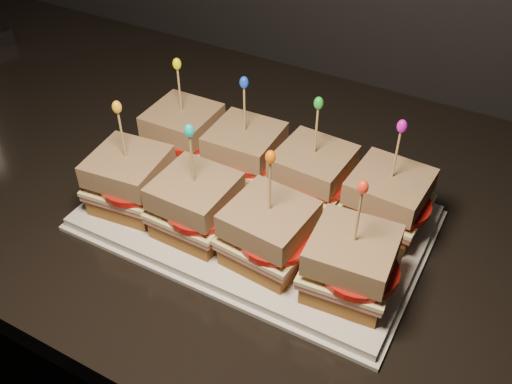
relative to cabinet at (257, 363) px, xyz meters
The scene contains 60 objects.
cabinet is the anchor object (origin of this frame).
granite_slab 0.46m from the cabinet, ahead, with size 2.33×0.73×0.04m, color black.
platter 0.50m from the cabinet, 61.95° to the right, with size 0.44×0.27×0.02m, color white.
platter_rim 0.49m from the cabinet, 61.95° to the right, with size 0.45×0.29×0.01m, color white.
sandwich_0_bread_bot 0.52m from the cabinet, behind, with size 0.09×0.09×0.03m, color brown.
sandwich_0_ham 0.54m from the cabinet, behind, with size 0.10×0.10×0.01m, color #BC5954.
sandwich_0_cheese 0.55m from the cabinet, behind, with size 0.10×0.10×0.01m, color #F4EC9F.
sandwich_0_tomato 0.55m from the cabinet, 168.09° to the right, with size 0.09×0.09×0.01m, color #B3140E.
sandwich_0_bread_top 0.57m from the cabinet, behind, with size 0.09×0.09×0.03m, color #582A0D.
sandwich_0_pick 0.62m from the cabinet, behind, with size 0.00×0.00×0.09m, color tan.
sandwich_0_frill 0.66m from the cabinet, behind, with size 0.01×0.01×0.02m, color #F8F104.
sandwich_1_bread_bot 0.51m from the cabinet, 123.30° to the right, with size 0.09×0.09×0.03m, color brown.
sandwich_1_ham 0.53m from the cabinet, 123.30° to the right, with size 0.10×0.10×0.01m, color #BC5954.
sandwich_1_cheese 0.53m from the cabinet, 123.30° to the right, with size 0.10×0.10×0.01m, color #F4EC9F.
sandwich_1_tomato 0.54m from the cabinet, 86.07° to the right, with size 0.09×0.09×0.01m, color #B3140E.
sandwich_1_bread_top 0.56m from the cabinet, 123.30° to the right, with size 0.09×0.09×0.03m, color #582A0D.
sandwich_1_pick 0.61m from the cabinet, 123.30° to the right, with size 0.00×0.00×0.09m, color tan.
sandwich_1_frill 0.65m from the cabinet, 123.30° to the right, with size 0.01×0.01×0.02m, color blue.
sandwich_2_bread_bot 0.52m from the cabinet, ahead, with size 0.09×0.09×0.03m, color brown.
sandwich_2_ham 0.54m from the cabinet, ahead, with size 0.10×0.10×0.01m, color #BC5954.
sandwich_2_cheese 0.54m from the cabinet, ahead, with size 0.10×0.10×0.01m, color #F4EC9F.
sandwich_2_tomato 0.55m from the cabinet, 11.58° to the right, with size 0.09×0.09×0.01m, color #B3140E.
sandwich_2_bread_top 0.57m from the cabinet, ahead, with size 0.09×0.09×0.03m, color #582A0D.
sandwich_2_pick 0.62m from the cabinet, ahead, with size 0.00×0.00×0.09m, color tan.
sandwich_2_frill 0.66m from the cabinet, ahead, with size 0.01×0.01×0.02m, color green.
sandwich_3_bread_bot 0.55m from the cabinet, ahead, with size 0.09×0.09×0.03m, color brown.
sandwich_3_ham 0.56m from the cabinet, ahead, with size 0.10×0.10×0.01m, color #BC5954.
sandwich_3_cheese 0.57m from the cabinet, ahead, with size 0.10×0.10×0.01m, color #F4EC9F.
sandwich_3_tomato 0.58m from the cabinet, ahead, with size 0.09×0.09×0.01m, color #B3140E.
sandwich_3_bread_top 0.60m from the cabinet, ahead, with size 0.09×0.09×0.03m, color #582A0D.
sandwich_3_pick 0.64m from the cabinet, ahead, with size 0.00×0.00×0.09m, color tan.
sandwich_3_frill 0.68m from the cabinet, ahead, with size 0.01×0.01×0.02m, color #C70FB0.
sandwich_4_bread_bot 0.54m from the cabinet, 129.09° to the right, with size 0.09×0.09×0.03m, color brown.
sandwich_4_ham 0.56m from the cabinet, 129.09° to the right, with size 0.10×0.10×0.01m, color #BC5954.
sandwich_4_cheese 0.57m from the cabinet, 129.09° to the right, with size 0.10×0.10×0.01m, color #F4EC9F.
sandwich_4_tomato 0.57m from the cabinet, 124.96° to the right, with size 0.09×0.09×0.01m, color #B3140E.
sandwich_4_bread_top 0.59m from the cabinet, 129.09° to the right, with size 0.09×0.09×0.03m, color #582A0D.
sandwich_4_pick 0.64m from the cabinet, 129.09° to the right, with size 0.00×0.00×0.09m, color tan.
sandwich_4_frill 0.68m from the cabinet, 129.09° to the right, with size 0.01×0.01×0.02m, color #F4A91E.
sandwich_5_bread_bot 0.53m from the cabinet, 94.20° to the right, with size 0.09×0.09×0.03m, color brown.
sandwich_5_ham 0.55m from the cabinet, 94.20° to the right, with size 0.10×0.10×0.01m, color #BC5954.
sandwich_5_cheese 0.55m from the cabinet, 94.20° to the right, with size 0.10×0.10×0.01m, color #F4EC9F.
sandwich_5_tomato 0.56m from the cabinet, 89.42° to the right, with size 0.09×0.09×0.01m, color #B3140E.
sandwich_5_bread_top 0.58m from the cabinet, 94.20° to the right, with size 0.09×0.09×0.03m, color #582A0D.
sandwich_5_pick 0.62m from the cabinet, 94.20° to the right, with size 0.00×0.00×0.09m, color tan.
sandwich_5_frill 0.67m from the cabinet, 94.20° to the right, with size 0.01×0.01×0.02m, color #0BC1C1.
sandwich_6_bread_bot 0.54m from the cabinet, 56.35° to the right, with size 0.09×0.09×0.03m, color brown.
sandwich_6_ham 0.55m from the cabinet, 56.35° to the right, with size 0.10×0.10×0.01m, color #BC5954.
sandwich_6_cheese 0.56m from the cabinet, 56.35° to the right, with size 0.10×0.10×0.01m, color #F4EC9F.
sandwich_6_tomato 0.57m from the cabinet, 54.27° to the right, with size 0.09×0.09×0.01m, color #B3140E.
sandwich_6_bread_top 0.59m from the cabinet, 56.35° to the right, with size 0.09×0.09×0.03m, color #582A0D.
sandwich_6_pick 0.63m from the cabinet, 56.35° to the right, with size 0.00×0.00×0.09m, color tan.
sandwich_6_frill 0.68m from the cabinet, 56.35° to the right, with size 0.01×0.01×0.02m, color orange.
sandwich_7_bread_bot 0.57m from the cabinet, 35.45° to the right, with size 0.09×0.09×0.03m, color brown.
sandwich_7_ham 0.58m from the cabinet, 35.45° to the right, with size 0.10×0.10×0.01m, color #BC5954.
sandwich_7_cheese 0.59m from the cabinet, 35.45° to the right, with size 0.10×0.10×0.01m, color #F4EC9F.
sandwich_7_tomato 0.60m from the cabinet, 34.99° to the right, with size 0.09×0.09×0.01m, color #B3140E.
sandwich_7_bread_top 0.61m from the cabinet, 35.45° to the right, with size 0.09×0.09×0.03m, color #582A0D.
sandwich_7_pick 0.66m from the cabinet, 35.45° to the right, with size 0.00×0.00×0.09m, color tan.
sandwich_7_frill 0.70m from the cabinet, 35.45° to the right, with size 0.01×0.01×0.02m, color red.
Camera 1 is at (0.06, 1.06, 1.46)m, focal length 40.00 mm.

